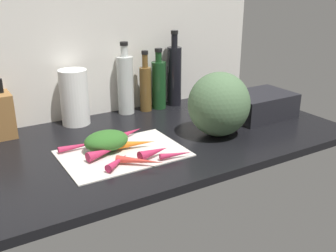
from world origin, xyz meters
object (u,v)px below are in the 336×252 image
at_px(paper_towel_roll, 74,97).
at_px(carrot_2, 128,133).
at_px(dish_rack, 260,105).
at_px(carrot_3, 103,153).
at_px(carrot_6, 154,152).
at_px(carrot_1, 118,162).
at_px(carrot_5, 136,143).
at_px(bottle_1, 145,87).
at_px(carrot_0, 140,161).
at_px(carrot_7, 82,145).
at_px(bottle_0, 125,84).
at_px(bottle_2, 159,84).
at_px(cutting_board, 123,153).
at_px(winter_squash, 219,104).
at_px(carrot_4, 176,154).
at_px(bottle_3, 174,75).

bearing_deg(paper_towel_roll, carrot_2, -65.43).
height_order(paper_towel_roll, dish_rack, paper_towel_roll).
relative_size(carrot_3, dish_rack, 0.41).
xyz_separation_m(carrot_6, dish_rack, (0.63, 0.15, 0.03)).
relative_size(carrot_1, dish_rack, 0.40).
height_order(carrot_5, bottle_1, bottle_1).
distance_m(carrot_2, carrot_3, 0.21).
distance_m(carrot_0, carrot_7, 0.26).
bearing_deg(bottle_0, bottle_2, -4.03).
height_order(carrot_1, paper_towel_roll, paper_towel_roll).
bearing_deg(bottle_1, carrot_5, -122.46).
bearing_deg(bottle_0, carrot_1, -118.20).
distance_m(carrot_0, carrot_1, 0.07).
bearing_deg(carrot_7, cutting_board, -42.86).
distance_m(winter_squash, bottle_2, 0.43).
relative_size(carrot_7, paper_towel_roll, 0.72).
xyz_separation_m(carrot_5, dish_rack, (0.64, 0.04, 0.03)).
bearing_deg(bottle_1, cutting_board, -127.41).
height_order(cutting_board, bottle_1, bottle_1).
height_order(carrot_3, paper_towel_roll, paper_towel_roll).
bearing_deg(carrot_2, carrot_3, -140.58).
bearing_deg(cutting_board, carrot_4, -44.42).
xyz_separation_m(bottle_1, bottle_2, (0.07, 0.00, 0.00)).
relative_size(carrot_1, carrot_3, 0.98).
distance_m(carrot_0, dish_rack, 0.72).
bearing_deg(cutting_board, carrot_2, 56.87).
xyz_separation_m(carrot_2, bottle_1, (0.22, 0.27, 0.09)).
bearing_deg(winter_squash, bottle_0, 113.90).
bearing_deg(carrot_4, paper_towel_roll, 108.64).
distance_m(carrot_1, bottle_1, 0.62).
relative_size(carrot_7, bottle_3, 0.47).
height_order(cutting_board, winter_squash, winter_squash).
bearing_deg(bottle_1, bottle_3, 3.65).
height_order(bottle_1, bottle_3, bottle_3).
height_order(carrot_4, carrot_7, same).
bearing_deg(dish_rack, carrot_7, 176.40).
relative_size(bottle_0, bottle_2, 1.14).
xyz_separation_m(carrot_7, bottle_0, (0.33, 0.31, 0.12)).
xyz_separation_m(carrot_0, paper_towel_roll, (-0.04, 0.51, 0.10)).
xyz_separation_m(carrot_0, carrot_2, (0.08, 0.25, -0.00)).
height_order(winter_squash, dish_rack, winter_squash).
bearing_deg(paper_towel_roll, cutting_board, -84.36).
xyz_separation_m(cutting_board, bottle_1, (0.31, 0.40, 0.11)).
bearing_deg(cutting_board, carrot_5, 11.82).
xyz_separation_m(carrot_5, bottle_3, (0.41, 0.40, 0.13)).
relative_size(carrot_1, winter_squash, 0.46).
xyz_separation_m(carrot_4, paper_towel_roll, (-0.18, 0.53, 0.10)).
xyz_separation_m(carrot_1, carrot_2, (0.14, 0.22, -0.00)).
distance_m(carrot_3, carrot_5, 0.14).
distance_m(cutting_board, carrot_7, 0.16).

